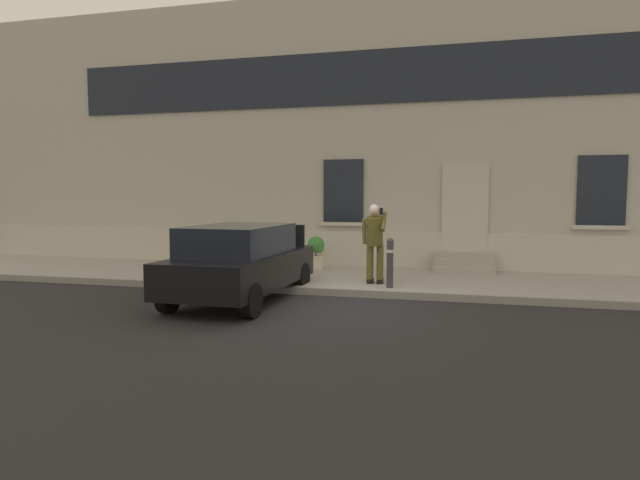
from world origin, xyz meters
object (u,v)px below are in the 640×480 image
(planter_cream, at_px, (316,251))
(person_on_phone, at_px, (375,238))
(bollard_near_person, at_px, (390,261))
(planter_olive, at_px, (231,248))
(hatchback_car_black, at_px, (241,261))

(planter_cream, bearing_deg, person_on_phone, -48.19)
(person_on_phone, bearing_deg, bollard_near_person, -35.54)
(person_on_phone, distance_m, planter_olive, 5.09)
(bollard_near_person, xyz_separation_m, planter_olive, (-4.82, 2.82, -0.11))
(planter_olive, bearing_deg, person_on_phone, -28.81)
(hatchback_car_black, distance_m, bollard_near_person, 3.08)
(bollard_near_person, xyz_separation_m, planter_cream, (-2.24, 2.46, -0.11))
(hatchback_car_black, bearing_deg, bollard_near_person, 26.09)
(planter_olive, bearing_deg, bollard_near_person, -30.35)
(planter_olive, bearing_deg, hatchback_car_black, -63.85)
(planter_olive, bearing_deg, planter_cream, -8.04)
(bollard_near_person, height_order, planter_olive, bollard_near_person)
(hatchback_car_black, xyz_separation_m, person_on_phone, (2.39, 1.74, 0.36))
(bollard_near_person, bearing_deg, planter_olive, 149.65)
(bollard_near_person, distance_m, person_on_phone, 0.69)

